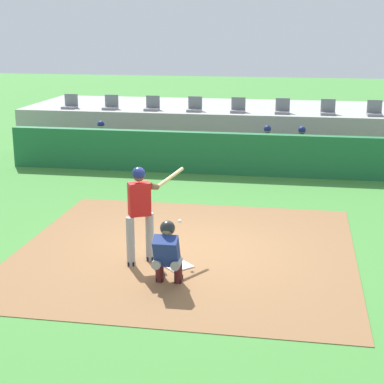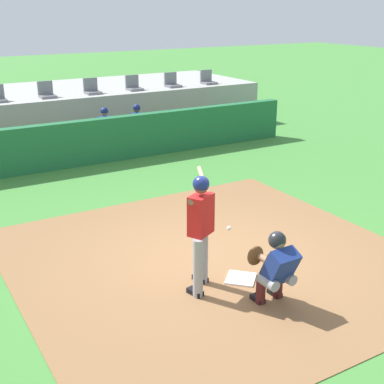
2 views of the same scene
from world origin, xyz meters
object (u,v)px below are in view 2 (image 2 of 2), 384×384
at_px(home_plate, 241,278).
at_px(stadium_seat_8, 208,80).
at_px(stadium_seat_5, 92,89).
at_px(stadium_seat_7, 172,83).
at_px(batter_at_plate, 201,226).
at_px(stadium_seat_6, 134,86).
at_px(catcher_crouched, 275,266).
at_px(dugout_player_1, 107,130).
at_px(stadium_seat_4, 47,93).
at_px(dugout_player_2, 139,126).

distance_m(home_plate, stadium_seat_8, 11.80).
distance_m(stadium_seat_5, stadium_seat_7, 2.89).
height_order(stadium_seat_5, stadium_seat_8, same).
bearing_deg(batter_at_plate, stadium_seat_6, 70.50).
bearing_deg(catcher_crouched, dugout_player_1, 83.00).
xyz_separation_m(stadium_seat_7, stadium_seat_8, (1.44, 0.00, 0.00)).
relative_size(catcher_crouched, stadium_seat_8, 3.12).
xyz_separation_m(home_plate, stadium_seat_5, (1.44, 10.18, 1.51)).
height_order(catcher_crouched, stadium_seat_8, stadium_seat_8).
xyz_separation_m(dugout_player_1, stadium_seat_4, (-1.09, 2.03, 0.86)).
bearing_deg(stadium_seat_7, stadium_seat_4, 180.00).
height_order(home_plate, catcher_crouched, catcher_crouched).
bearing_deg(stadium_seat_6, stadium_seat_8, 0.00).
distance_m(stadium_seat_6, stadium_seat_8, 2.89).
distance_m(stadium_seat_7, stadium_seat_8, 1.44).
bearing_deg(stadium_seat_4, stadium_seat_8, 0.00).
bearing_deg(home_plate, stadium_seat_5, 81.92).
xyz_separation_m(dugout_player_2, stadium_seat_5, (-0.65, 2.03, 0.86)).
xyz_separation_m(dugout_player_1, stadium_seat_5, (0.36, 2.03, 0.86)).
distance_m(dugout_player_2, stadium_seat_6, 2.35).
xyz_separation_m(home_plate, stadium_seat_6, (2.89, 10.18, 1.51)).
distance_m(dugout_player_2, stadium_seat_4, 3.05).
xyz_separation_m(stadium_seat_5, stadium_seat_8, (4.33, 0.00, 0.00)).
bearing_deg(stadium_seat_6, stadium_seat_5, 180.00).
height_order(dugout_player_1, dugout_player_2, same).
distance_m(dugout_player_2, stadium_seat_8, 4.29).
distance_m(batter_at_plate, stadium_seat_7, 11.28).
bearing_deg(home_plate, catcher_crouched, -90.87).
height_order(stadium_seat_4, stadium_seat_7, same).
xyz_separation_m(dugout_player_2, stadium_seat_7, (2.23, 2.03, 0.86)).
distance_m(home_plate, dugout_player_2, 8.44).
height_order(home_plate, dugout_player_2, dugout_player_2).
xyz_separation_m(stadium_seat_4, stadium_seat_7, (4.33, 0.00, 0.00)).
xyz_separation_m(home_plate, stadium_seat_4, (0.00, 10.18, 1.51)).
relative_size(stadium_seat_5, stadium_seat_7, 1.00).
bearing_deg(catcher_crouched, home_plate, 89.13).
distance_m(stadium_seat_4, stadium_seat_7, 4.33).
distance_m(batter_at_plate, stadium_seat_6, 10.71).
relative_size(batter_at_plate, catcher_crouched, 1.21).
bearing_deg(stadium_seat_7, stadium_seat_5, 180.00).
bearing_deg(stadium_seat_6, stadium_seat_7, 0.00).
height_order(batter_at_plate, stadium_seat_5, stadium_seat_5).
bearing_deg(dugout_player_2, stadium_seat_4, 135.89).
distance_m(dugout_player_2, stadium_seat_5, 2.30).
bearing_deg(home_plate, stadium_seat_7, 66.94).
bearing_deg(home_plate, dugout_player_1, 82.41).
bearing_deg(stadium_seat_5, home_plate, -98.08).
bearing_deg(stadium_seat_4, catcher_crouched, -90.06).
height_order(stadium_seat_6, stadium_seat_8, same).
height_order(home_plate, dugout_player_1, dugout_player_1).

